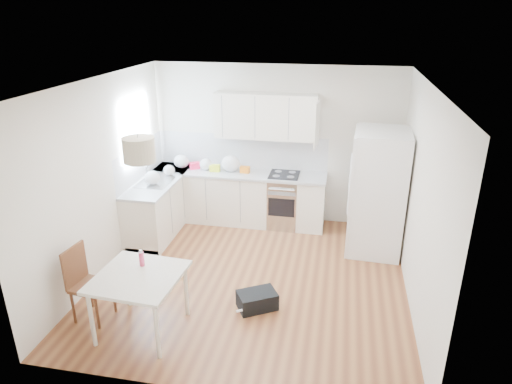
% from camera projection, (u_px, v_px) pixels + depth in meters
% --- Properties ---
extents(floor, '(4.20, 4.20, 0.00)m').
position_uv_depth(floor, '(252.00, 278.00, 6.41)').
color(floor, brown).
rests_on(floor, ground).
extents(ceiling, '(4.20, 4.20, 0.00)m').
position_uv_depth(ceiling, '(251.00, 83.00, 5.40)').
color(ceiling, white).
rests_on(ceiling, wall_back).
extents(wall_back, '(4.20, 0.00, 4.20)m').
position_uv_depth(wall_back, '(276.00, 145.00, 7.82)').
color(wall_back, white).
rests_on(wall_back, floor).
extents(wall_left, '(0.00, 4.20, 4.20)m').
position_uv_depth(wall_left, '(102.00, 178.00, 6.27)').
color(wall_left, white).
rests_on(wall_left, floor).
extents(wall_right, '(0.00, 4.20, 4.20)m').
position_uv_depth(wall_right, '(421.00, 201.00, 5.54)').
color(wall_right, white).
rests_on(wall_right, floor).
extents(window_glassblock, '(0.02, 1.00, 1.00)m').
position_uv_depth(window_glassblock, '(136.00, 130.00, 7.17)').
color(window_glassblock, '#BFE0F9').
rests_on(window_glassblock, wall_left).
extents(cabinets_back, '(3.00, 0.60, 0.88)m').
position_uv_depth(cabinets_back, '(238.00, 198.00, 7.99)').
color(cabinets_back, white).
rests_on(cabinets_back, floor).
extents(cabinets_left, '(0.60, 1.80, 0.88)m').
position_uv_depth(cabinets_left, '(161.00, 206.00, 7.65)').
color(cabinets_left, white).
rests_on(cabinets_left, floor).
extents(counter_back, '(3.02, 0.64, 0.04)m').
position_uv_depth(counter_back, '(238.00, 173.00, 7.82)').
color(counter_back, '#B3B5B8').
rests_on(counter_back, cabinets_back).
extents(counter_left, '(0.64, 1.82, 0.04)m').
position_uv_depth(counter_left, '(159.00, 180.00, 7.48)').
color(counter_left, '#B3B5B8').
rests_on(counter_left, cabinets_left).
extents(backsplash_back, '(3.00, 0.01, 0.58)m').
position_uv_depth(backsplash_back, '(242.00, 151.00, 7.97)').
color(backsplash_back, white).
rests_on(backsplash_back, wall_back).
extents(backsplash_left, '(0.01, 1.80, 0.58)m').
position_uv_depth(backsplash_left, '(140.00, 161.00, 7.42)').
color(backsplash_left, white).
rests_on(backsplash_left, wall_left).
extents(upper_cabinets, '(1.70, 0.32, 0.75)m').
position_uv_depth(upper_cabinets, '(266.00, 116.00, 7.50)').
color(upper_cabinets, white).
rests_on(upper_cabinets, wall_back).
extents(range_oven, '(0.50, 0.61, 0.88)m').
position_uv_depth(range_oven, '(284.00, 201.00, 7.85)').
color(range_oven, '#B7B9BC').
rests_on(range_oven, floor).
extents(sink, '(0.50, 0.80, 0.16)m').
position_uv_depth(sink, '(157.00, 181.00, 7.43)').
color(sink, '#B7B9BC').
rests_on(sink, counter_left).
extents(refrigerator, '(0.95, 0.99, 1.89)m').
position_uv_depth(refrigerator, '(379.00, 192.00, 6.88)').
color(refrigerator, white).
rests_on(refrigerator, floor).
extents(dining_table, '(0.99, 0.99, 0.74)m').
position_uv_depth(dining_table, '(139.00, 281.00, 5.15)').
color(dining_table, beige).
rests_on(dining_table, floor).
extents(dining_chair, '(0.44, 0.44, 0.94)m').
position_uv_depth(dining_chair, '(91.00, 284.00, 5.42)').
color(dining_chair, '#482415').
rests_on(dining_chair, floor).
extents(drink_bottle, '(0.07, 0.07, 0.21)m').
position_uv_depth(drink_bottle, '(141.00, 258.00, 5.28)').
color(drink_bottle, '#DB3C68').
rests_on(drink_bottle, dining_table).
extents(gym_bag, '(0.57, 0.51, 0.22)m').
position_uv_depth(gym_bag, '(257.00, 300.00, 5.74)').
color(gym_bag, black).
rests_on(gym_bag, floor).
extents(pendant_lamp, '(0.42, 0.42, 0.26)m').
position_uv_depth(pendant_lamp, '(139.00, 150.00, 4.65)').
color(pendant_lamp, beige).
rests_on(pendant_lamp, ceiling).
extents(grocery_bag_a, '(0.27, 0.23, 0.24)m').
position_uv_depth(grocery_bag_a, '(181.00, 161.00, 7.97)').
color(grocery_bag_a, white).
rests_on(grocery_bag_a, counter_back).
extents(grocery_bag_b, '(0.23, 0.19, 0.20)m').
position_uv_depth(grocery_bag_b, '(206.00, 164.00, 7.87)').
color(grocery_bag_b, white).
rests_on(grocery_bag_b, counter_back).
extents(grocery_bag_c, '(0.32, 0.27, 0.29)m').
position_uv_depth(grocery_bag_c, '(231.00, 164.00, 7.78)').
color(grocery_bag_c, white).
rests_on(grocery_bag_c, counter_back).
extents(grocery_bag_d, '(0.19, 0.16, 0.17)m').
position_uv_depth(grocery_bag_d, '(169.00, 170.00, 7.63)').
color(grocery_bag_d, white).
rests_on(grocery_bag_d, counter_back).
extents(grocery_bag_e, '(0.25, 0.21, 0.22)m').
position_uv_depth(grocery_bag_e, '(153.00, 178.00, 7.22)').
color(grocery_bag_e, white).
rests_on(grocery_bag_e, counter_left).
extents(snack_orange, '(0.17, 0.11, 0.11)m').
position_uv_depth(snack_orange, '(245.00, 170.00, 7.76)').
color(snack_orange, orange).
rests_on(snack_orange, counter_back).
extents(snack_yellow, '(0.17, 0.11, 0.12)m').
position_uv_depth(snack_yellow, '(215.00, 168.00, 7.83)').
color(snack_yellow, yellow).
rests_on(snack_yellow, counter_back).
extents(snack_red, '(0.20, 0.17, 0.12)m').
position_uv_depth(snack_red, '(195.00, 166.00, 7.95)').
color(snack_red, '#E41C41').
rests_on(snack_red, counter_back).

